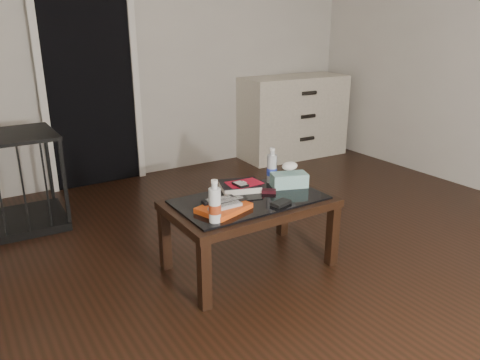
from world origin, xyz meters
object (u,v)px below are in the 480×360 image
(coffee_table, at_px, (250,208))
(tissue_box, at_px, (289,180))
(water_bottle_right, at_px, (272,165))
(textbook, at_px, (240,186))
(water_bottle_left, at_px, (215,201))
(dresser, at_px, (293,117))

(coffee_table, distance_m, tissue_box, 0.36)
(coffee_table, height_order, water_bottle_right, water_bottle_right)
(textbook, xyz_separation_m, water_bottle_left, (-0.38, -0.35, 0.10))
(dresser, distance_m, water_bottle_left, 3.00)
(coffee_table, xyz_separation_m, water_bottle_left, (-0.35, -0.18, 0.18))
(coffee_table, distance_m, water_bottle_right, 0.39)
(water_bottle_left, bearing_deg, water_bottle_right, 29.34)
(water_bottle_left, xyz_separation_m, water_bottle_right, (0.64, 0.36, 0.00))
(water_bottle_right, height_order, tissue_box, water_bottle_right)
(water_bottle_left, bearing_deg, dresser, 43.52)
(textbook, xyz_separation_m, tissue_box, (0.30, -0.12, 0.02))
(coffee_table, bearing_deg, water_bottle_left, -151.96)
(coffee_table, relative_size, water_bottle_right, 4.20)
(textbook, distance_m, tissue_box, 0.33)
(tissue_box, bearing_deg, water_bottle_left, -141.58)
(water_bottle_left, bearing_deg, tissue_box, 18.51)
(coffee_table, xyz_separation_m, textbook, (0.04, 0.17, 0.09))
(coffee_table, bearing_deg, tissue_box, 7.58)
(coffee_table, bearing_deg, water_bottle_right, 30.84)
(dresser, relative_size, tissue_box, 5.31)
(water_bottle_right, distance_m, tissue_box, 0.16)
(dresser, relative_size, textbook, 4.88)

